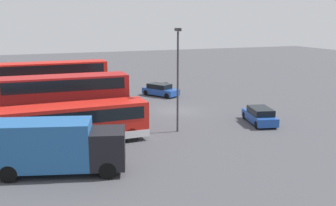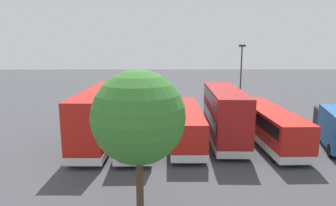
% 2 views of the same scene
% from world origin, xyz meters
% --- Properties ---
extents(ground_plane, '(140.00, 140.00, 0.00)m').
position_xyz_m(ground_plane, '(0.00, 0.00, 0.00)').
color(ground_plane, '#47474C').
extents(bus_single_deck_near_end, '(2.85, 11.70, 2.95)m').
position_xyz_m(bus_single_deck_near_end, '(-7.17, 11.53, 1.62)').
color(bus_single_deck_near_end, red).
rests_on(bus_single_deck_near_end, ground).
extents(bus_double_decker_second, '(2.87, 10.20, 4.55)m').
position_xyz_m(bus_double_decker_second, '(-3.45, 11.23, 2.45)').
color(bus_double_decker_second, '#A51919').
rests_on(bus_double_decker_second, ground).
extents(bus_single_deck_third, '(2.64, 10.98, 2.95)m').
position_xyz_m(bus_single_deck_third, '(-0.09, 11.52, 1.62)').
color(bus_single_deck_third, red).
rests_on(bus_single_deck_third, ground).
extents(bus_single_deck_fourth, '(2.79, 11.61, 2.95)m').
position_xyz_m(bus_single_deck_fourth, '(3.84, 11.75, 1.62)').
color(bus_single_deck_fourth, '#B71411').
rests_on(bus_single_deck_fourth, ground).
extents(bus_double_decker_fifth, '(2.71, 11.95, 4.55)m').
position_xyz_m(bus_double_decker_fifth, '(6.99, 11.55, 2.45)').
color(bus_double_decker_fifth, red).
rests_on(bus_double_decker_fifth, ground).
extents(box_truck_blue, '(4.47, 7.90, 3.20)m').
position_xyz_m(box_truck_blue, '(-12.51, 12.78, 1.71)').
color(box_truck_blue, '#235999').
rests_on(box_truck_blue, ground).
extents(car_hatchback_silver, '(4.77, 2.82, 1.43)m').
position_xyz_m(car_hatchback_silver, '(-7.05, -4.85, 0.70)').
color(car_hatchback_silver, '#1E479E').
rests_on(car_hatchback_silver, ground).
extents(car_small_green, '(4.66, 3.78, 1.43)m').
position_xyz_m(car_small_green, '(7.85, -1.06, 0.70)').
color(car_small_green, '#1E479E').
rests_on(car_small_green, ground).
extents(lamp_post_tall, '(0.70, 0.30, 8.29)m').
position_xyz_m(lamp_post_tall, '(-6.82, 2.82, 4.83)').
color(lamp_post_tall, '#38383D').
rests_on(lamp_post_tall, ground).
extents(waste_bin_yellow, '(0.60, 0.60, 0.95)m').
position_xyz_m(waste_bin_yellow, '(11.37, -3.12, 0.47)').
color(waste_bin_yellow, '#333338').
rests_on(waste_bin_yellow, ground).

